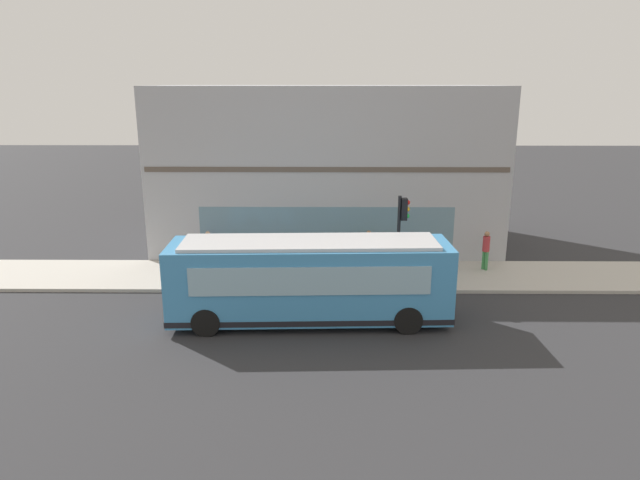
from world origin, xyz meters
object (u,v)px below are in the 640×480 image
at_px(fire_hydrant, 339,260).
at_px(pedestrian_by_light_pole, 208,246).
at_px(traffic_light_near_corner, 402,224).
at_px(newspaper_vending_box, 234,266).
at_px(pedestrian_near_hydrant, 486,248).
at_px(pedestrian_walking_along_curb, 269,255).
at_px(pedestrian_near_building_entrance, 368,246).
at_px(city_bus_nearside, 309,281).

height_order(fire_hydrant, pedestrian_by_light_pole, pedestrian_by_light_pole).
relative_size(traffic_light_near_corner, newspaper_vending_box, 4.31).
distance_m(pedestrian_near_hydrant, newspaper_vending_box, 11.46).
bearing_deg(fire_hydrant, pedestrian_walking_along_curb, 111.80).
distance_m(traffic_light_near_corner, pedestrian_by_light_pole, 9.26).
bearing_deg(pedestrian_near_hydrant, fire_hydrant, 87.34).
distance_m(pedestrian_near_building_entrance, pedestrian_near_hydrant, 5.34).
distance_m(city_bus_nearside, traffic_light_near_corner, 5.14).
distance_m(city_bus_nearside, newspaper_vending_box, 5.89).
bearing_deg(pedestrian_near_building_entrance, pedestrian_by_light_pole, 88.36).
height_order(city_bus_nearside, traffic_light_near_corner, traffic_light_near_corner).
height_order(pedestrian_near_hydrant, pedestrian_walking_along_curb, pedestrian_near_hydrant).
bearing_deg(pedestrian_by_light_pole, newspaper_vending_box, -137.18).
height_order(city_bus_nearside, newspaper_vending_box, city_bus_nearside).
bearing_deg(pedestrian_near_building_entrance, pedestrian_walking_along_curb, 106.44).
relative_size(pedestrian_by_light_pole, pedestrian_walking_along_curb, 0.96).
bearing_deg(newspaper_vending_box, traffic_light_near_corner, -100.43).
xyz_separation_m(pedestrian_near_hydrant, pedestrian_walking_along_curb, (-0.94, 9.83, -0.08)).
bearing_deg(traffic_light_near_corner, newspaper_vending_box, 79.57).
bearing_deg(pedestrian_walking_along_curb, pedestrian_near_building_entrance, -73.56).
relative_size(fire_hydrant, newspaper_vending_box, 0.82).
bearing_deg(city_bus_nearside, pedestrian_near_hydrant, -54.93).
relative_size(pedestrian_near_building_entrance, pedestrian_near_hydrant, 0.96).
height_order(traffic_light_near_corner, pedestrian_near_building_entrance, traffic_light_near_corner).
height_order(pedestrian_near_building_entrance, pedestrian_near_hydrant, pedestrian_near_hydrant).
height_order(pedestrian_near_building_entrance, newspaper_vending_box, pedestrian_near_building_entrance).
distance_m(fire_hydrant, pedestrian_near_hydrant, 6.73).
xyz_separation_m(traffic_light_near_corner, pedestrian_walking_along_curb, (1.30, 5.64, -1.73)).
bearing_deg(city_bus_nearside, fire_hydrant, -11.71).
bearing_deg(pedestrian_by_light_pole, city_bus_nearside, -141.40).
distance_m(fire_hydrant, pedestrian_near_building_entrance, 1.51).
relative_size(city_bus_nearside, fire_hydrant, 13.68).
xyz_separation_m(pedestrian_walking_along_curb, newspaper_vending_box, (0.03, 1.59, -0.52)).
bearing_deg(pedestrian_near_hydrant, city_bus_nearside, 125.07).
relative_size(fire_hydrant, pedestrian_by_light_pole, 0.45).
height_order(city_bus_nearside, pedestrian_near_building_entrance, city_bus_nearside).
bearing_deg(fire_hydrant, newspaper_vending_box, 104.58).
height_order(fire_hydrant, pedestrian_near_hydrant, pedestrian_near_hydrant).
relative_size(pedestrian_by_light_pole, newspaper_vending_box, 1.82).
xyz_separation_m(city_bus_nearside, pedestrian_walking_along_curb, (4.61, 1.92, -0.43)).
height_order(traffic_light_near_corner, fire_hydrant, traffic_light_near_corner).
distance_m(pedestrian_near_building_entrance, pedestrian_by_light_pole, 7.49).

